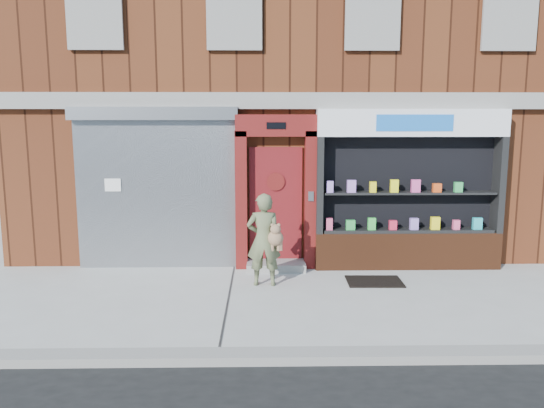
{
  "coord_description": "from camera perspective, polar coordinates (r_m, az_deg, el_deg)",
  "views": [
    {
      "loc": [
        -1.01,
        -8.0,
        2.82
      ],
      "look_at": [
        -0.84,
        1.0,
        1.37
      ],
      "focal_mm": 35.0,
      "sensor_mm": 36.0,
      "label": 1
    }
  ],
  "objects": [
    {
      "name": "curb",
      "position": [
        6.55,
        8.2,
        -15.89
      ],
      "size": [
        60.0,
        0.3,
        0.12
      ],
      "primitive_type": "cube",
      "color": "gray",
      "rests_on": "ground"
    },
    {
      "name": "ground",
      "position": [
        8.55,
        5.85,
        -10.18
      ],
      "size": [
        80.0,
        80.0,
        0.0
      ],
      "primitive_type": "plane",
      "color": "#9E9E99",
      "rests_on": "ground"
    },
    {
      "name": "red_door_bay",
      "position": [
        9.96,
        0.42,
        1.28
      ],
      "size": [
        1.52,
        0.58,
        2.9
      ],
      "color": "#5B100F",
      "rests_on": "ground"
    },
    {
      "name": "woman",
      "position": [
        9.0,
        -0.8,
        -3.83
      ],
      "size": [
        0.62,
        0.39,
        1.59
      ],
      "color": "#5B6241",
      "rests_on": "ground"
    },
    {
      "name": "doormat",
      "position": [
        9.52,
        10.95,
        -8.18
      ],
      "size": [
        0.97,
        0.69,
        0.02
      ],
      "primitive_type": "cube",
      "rotation": [
        0.0,
        0.0,
        -0.02
      ],
      "color": "black",
      "rests_on": "ground"
    },
    {
      "name": "pharmacy_bay",
      "position": [
        10.3,
        14.45,
        0.77
      ],
      "size": [
        3.5,
        0.41,
        3.0
      ],
      "color": "#512613",
      "rests_on": "ground"
    },
    {
      "name": "building",
      "position": [
        14.08,
        3.12,
        13.94
      ],
      "size": [
        12.0,
        8.16,
        8.0
      ],
      "color": "#4B2111",
      "rests_on": "ground"
    },
    {
      "name": "shutter_bay",
      "position": [
        10.19,
        -12.37,
        2.72
      ],
      "size": [
        3.1,
        0.3,
        3.04
      ],
      "color": "gray",
      "rests_on": "ground"
    }
  ]
}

